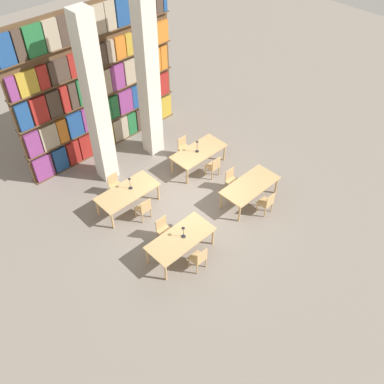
{
  "coord_description": "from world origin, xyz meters",
  "views": [
    {
      "loc": [
        -7.07,
        -7.46,
        10.33
      ],
      "look_at": [
        0.0,
        -0.13,
        0.65
      ],
      "focal_mm": 40.0,
      "sensor_mm": 36.0,
      "label": 1
    }
  ],
  "objects": [
    {
      "name": "ground_plane",
      "position": [
        0.0,
        0.0,
        0.0
      ],
      "size": [
        40.0,
        40.0,
        0.0
      ],
      "primitive_type": "plane",
      "color": "gray"
    },
    {
      "name": "desk_lamp_0",
      "position": [
        -1.55,
        -1.38,
        1.02
      ],
      "size": [
        0.14,
        0.14,
        0.44
      ],
      "color": "#232328",
      "rests_on": "reading_table_0"
    },
    {
      "name": "chair_3",
      "position": [
        1.55,
        -0.5,
        0.46
      ],
      "size": [
        0.42,
        0.4,
        0.86
      ],
      "rotation": [
        0.0,
        0.0,
        3.14
      ],
      "color": "tan",
      "rests_on": "ground_plane"
    },
    {
      "name": "chair_5",
      "position": [
        -1.51,
        2.09,
        0.46
      ],
      "size": [
        0.42,
        0.4,
        0.86
      ],
      "rotation": [
        0.0,
        0.0,
        3.14
      ],
      "color": "tan",
      "rests_on": "ground_plane"
    },
    {
      "name": "chair_1",
      "position": [
        -1.64,
        -0.58,
        0.46
      ],
      "size": [
        0.42,
        0.4,
        0.86
      ],
      "rotation": [
        0.0,
        0.0,
        3.14
      ],
      "color": "tan",
      "rests_on": "ground_plane"
    },
    {
      "name": "chair_6",
      "position": [
        1.63,
        0.44,
        0.46
      ],
      "size": [
        0.42,
        0.4,
        0.86
      ],
      "color": "tan",
      "rests_on": "ground_plane"
    },
    {
      "name": "chair_7",
      "position": [
        1.63,
        1.99,
        0.46
      ],
      "size": [
        0.42,
        0.4,
        0.86
      ],
      "rotation": [
        0.0,
        0.0,
        3.14
      ],
      "color": "tan",
      "rests_on": "ground_plane"
    },
    {
      "name": "bookshelf_bank",
      "position": [
        0.01,
        4.6,
        2.66
      ],
      "size": [
        6.54,
        0.35,
        5.5
      ],
      "color": "brown",
      "rests_on": "ground_plane"
    },
    {
      "name": "pillar_center",
      "position": [
        1.09,
        3.17,
        3.0
      ],
      "size": [
        0.59,
        0.59,
        6.0
      ],
      "color": "silver",
      "rests_on": "ground_plane"
    },
    {
      "name": "desk_lamp_2",
      "position": [
        1.56,
        1.23,
        1.06
      ],
      "size": [
        0.14,
        0.14,
        0.5
      ],
      "color": "#232328",
      "rests_on": "reading_table_3"
    },
    {
      "name": "chair_2",
      "position": [
        1.55,
        -2.05,
        0.46
      ],
      "size": [
        0.42,
        0.4,
        0.86
      ],
      "color": "tan",
      "rests_on": "ground_plane"
    },
    {
      "name": "reading_table_0",
      "position": [
        -1.65,
        -1.36,
        0.65
      ],
      "size": [
        2.08,
        0.98,
        0.72
      ],
      "color": "tan",
      "rests_on": "ground_plane"
    },
    {
      "name": "desk_lamp_1",
      "position": [
        -1.39,
        1.35,
        1.04
      ],
      "size": [
        0.14,
        0.14,
        0.48
      ],
      "color": "#232328",
      "rests_on": "reading_table_2"
    },
    {
      "name": "reading_table_3",
      "position": [
        1.63,
        1.21,
        0.65
      ],
      "size": [
        2.08,
        0.98,
        0.72
      ],
      "color": "tan",
      "rests_on": "ground_plane"
    },
    {
      "name": "reading_table_2",
      "position": [
        -1.55,
        1.31,
        0.65
      ],
      "size": [
        2.08,
        0.98,
        0.72
      ],
      "color": "tan",
      "rests_on": "ground_plane"
    },
    {
      "name": "chair_4",
      "position": [
        -1.51,
        0.54,
        0.46
      ],
      "size": [
        0.42,
        0.4,
        0.86
      ],
      "color": "tan",
      "rests_on": "ground_plane"
    },
    {
      "name": "chair_0",
      "position": [
        -1.64,
        -2.13,
        0.46
      ],
      "size": [
        0.42,
        0.4,
        0.86
      ],
      "color": "tan",
      "rests_on": "ground_plane"
    },
    {
      "name": "pillar_left",
      "position": [
        -1.09,
        3.17,
        3.0
      ],
      "size": [
        0.59,
        0.59,
        6.0
      ],
      "color": "silver",
      "rests_on": "ground_plane"
    },
    {
      "name": "reading_table_1",
      "position": [
        1.59,
        -1.27,
        0.65
      ],
      "size": [
        2.08,
        0.98,
        0.72
      ],
      "color": "tan",
      "rests_on": "ground_plane"
    }
  ]
}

